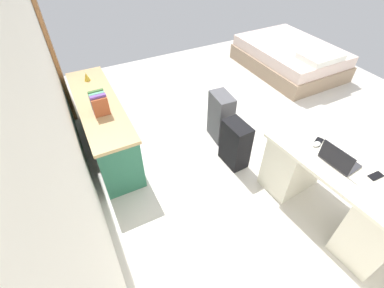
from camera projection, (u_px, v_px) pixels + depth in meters
The scene contains 14 objects.
ground_plane at pixel (260, 129), 4.01m from camera, with size 5.92×5.92×0.00m, color beige.
wall_back at pixel (48, 80), 2.23m from camera, with size 4.92×0.10×2.86m, color white.
door_wooden at pixel (50, 43), 3.78m from camera, with size 0.88×0.05×2.04m, color #936038.
desk at pixel (333, 189), 2.71m from camera, with size 1.50×0.79×0.75m.
credenza at pixel (104, 126), 3.49m from camera, with size 1.80×0.48×0.73m.
bed at pixel (290, 57), 5.21m from camera, with size 1.92×1.43×0.58m.
suitcase_black at pixel (235, 144), 3.33m from camera, with size 0.36×0.22×0.60m, color black.
suitcase_spare_grey at pixel (221, 117), 3.67m from camera, with size 0.36×0.22×0.68m, color #4C4C51.
laptop at pixel (338, 160), 2.44m from camera, with size 0.33×0.25×0.21m.
computer_mouse at pixel (316, 144), 2.65m from camera, with size 0.06×0.10×0.03m, color white.
cell_phone_near_laptop at pixel (376, 176), 2.36m from camera, with size 0.07×0.14×0.01m, color black.
cell_phone_by_mouse at pixel (318, 142), 2.69m from camera, with size 0.07×0.14×0.01m, color black.
book_row at pixel (99, 103), 3.02m from camera, with size 0.19×0.17×0.24m.
figurine_small at pixel (87, 77), 3.58m from camera, with size 0.08×0.08×0.11m, color gold.
Camera 1 is at (-2.31, 2.29, 2.55)m, focal length 25.54 mm.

